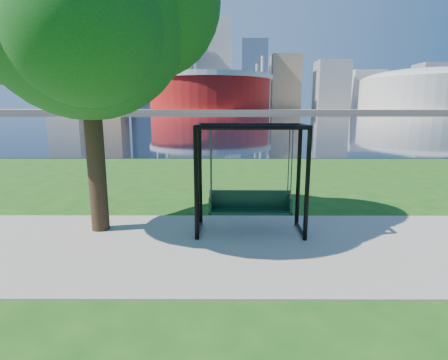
{
  "coord_description": "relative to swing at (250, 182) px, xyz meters",
  "views": [
    {
      "loc": [
        0.05,
        -7.07,
        2.72
      ],
      "look_at": [
        0.03,
        0.0,
        1.27
      ],
      "focal_mm": 28.0,
      "sensor_mm": 36.0,
      "label": 1
    }
  ],
  "objects": [
    {
      "name": "skyline",
      "position": [
        -4.87,
        319.07,
        34.73
      ],
      "size": [
        392.0,
        66.0,
        96.5
      ],
      "color": "gray",
      "rests_on": "far_bank"
    },
    {
      "name": "stadium",
      "position": [
        -10.6,
        234.67,
        13.07
      ],
      "size": [
        83.0,
        83.0,
        32.0
      ],
      "color": "maroon",
      "rests_on": "far_bank"
    },
    {
      "name": "swing",
      "position": [
        0.0,
        0.0,
        0.0
      ],
      "size": [
        2.36,
        1.04,
        2.4
      ],
      "rotation": [
        0.0,
        0.0,
        -0.01
      ],
      "color": "black",
      "rests_on": "ground"
    },
    {
      "name": "arena",
      "position": [
        134.4,
        234.67,
        14.71
      ],
      "size": [
        84.0,
        84.0,
        26.56
      ],
      "color": "beige",
      "rests_on": "far_bank"
    },
    {
      "name": "park_tree",
      "position": [
        -3.42,
        0.2,
        3.55
      ],
      "size": [
        5.46,
        4.93,
        6.78
      ],
      "color": "black",
      "rests_on": "ground"
    },
    {
      "name": "far_bank",
      "position": [
        -0.6,
        305.67,
        -0.16
      ],
      "size": [
        900.0,
        228.0,
        2.0
      ],
      "primitive_type": "cube",
      "color": "#937F60",
      "rests_on": "ground"
    },
    {
      "name": "river",
      "position": [
        -0.6,
        101.67,
        -1.15
      ],
      "size": [
        900.0,
        180.0,
        0.02
      ],
      "primitive_type": "cube",
      "color": "black",
      "rests_on": "ground"
    },
    {
      "name": "ground",
      "position": [
        -0.6,
        -0.33,
        -1.16
      ],
      "size": [
        900.0,
        900.0,
        0.0
      ],
      "primitive_type": "plane",
      "color": "#1E5114",
      "rests_on": "ground"
    },
    {
      "name": "path",
      "position": [
        -0.6,
        -0.83,
        -1.15
      ],
      "size": [
        120.0,
        4.0,
        0.03
      ],
      "primitive_type": "cube",
      "color": "#9E937F",
      "rests_on": "ground"
    }
  ]
}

